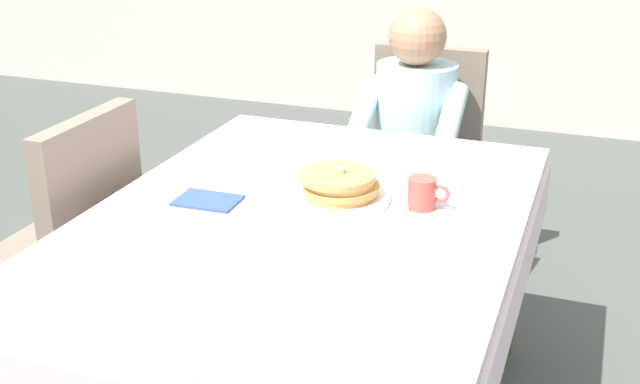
# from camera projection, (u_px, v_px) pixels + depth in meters

# --- Properties ---
(dining_table_main) EXTENTS (1.12, 1.52, 0.74)m
(dining_table_main) POSITION_uv_depth(u_px,v_px,m) (306.00, 244.00, 2.14)
(dining_table_main) COLOR silver
(dining_table_main) RESTS_ON ground
(chair_diner) EXTENTS (0.44, 0.45, 0.93)m
(chair_diner) POSITION_uv_depth(u_px,v_px,m) (420.00, 152.00, 3.19)
(chair_diner) COLOR #7A6B5B
(chair_diner) RESTS_ON ground
(diner_person) EXTENTS (0.40, 0.43, 1.12)m
(diner_person) POSITION_uv_depth(u_px,v_px,m) (412.00, 130.00, 3.00)
(diner_person) COLOR silver
(diner_person) RESTS_ON ground
(chair_left_side) EXTENTS (0.45, 0.44, 0.93)m
(chair_left_side) POSITION_uv_depth(u_px,v_px,m) (70.00, 241.00, 2.43)
(chair_left_side) COLOR #7A6B5B
(chair_left_side) RESTS_ON ground
(plate_breakfast) EXTENTS (0.28, 0.28, 0.02)m
(plate_breakfast) POSITION_uv_depth(u_px,v_px,m) (339.00, 197.00, 2.18)
(plate_breakfast) COLOR white
(plate_breakfast) RESTS_ON dining_table_main
(breakfast_stack) EXTENTS (0.22, 0.22, 0.08)m
(breakfast_stack) POSITION_uv_depth(u_px,v_px,m) (340.00, 184.00, 2.16)
(breakfast_stack) COLOR tan
(breakfast_stack) RESTS_ON plate_breakfast
(cup_coffee) EXTENTS (0.11, 0.08, 0.08)m
(cup_coffee) POSITION_uv_depth(u_px,v_px,m) (423.00, 193.00, 2.12)
(cup_coffee) COLOR #B24C42
(cup_coffee) RESTS_ON dining_table_main
(syrup_pitcher) EXTENTS (0.08, 0.08, 0.07)m
(syrup_pitcher) POSITION_uv_depth(u_px,v_px,m) (270.00, 156.00, 2.41)
(syrup_pitcher) COLOR silver
(syrup_pitcher) RESTS_ON dining_table_main
(fork_left_of_plate) EXTENTS (0.03, 0.18, 0.00)m
(fork_left_of_plate) POSITION_uv_depth(u_px,v_px,m) (272.00, 193.00, 2.23)
(fork_left_of_plate) COLOR silver
(fork_left_of_plate) RESTS_ON dining_table_main
(knife_right_of_plate) EXTENTS (0.02, 0.20, 0.00)m
(knife_right_of_plate) POSITION_uv_depth(u_px,v_px,m) (405.00, 211.00, 2.11)
(knife_right_of_plate) COLOR silver
(knife_right_of_plate) RESTS_ON dining_table_main
(spoon_near_edge) EXTENTS (0.15, 0.05, 0.00)m
(spoon_near_edge) POSITION_uv_depth(u_px,v_px,m) (310.00, 246.00, 1.91)
(spoon_near_edge) COLOR silver
(spoon_near_edge) RESTS_ON dining_table_main
(napkin_folded) EXTENTS (0.17, 0.13, 0.01)m
(napkin_folded) POSITION_uv_depth(u_px,v_px,m) (208.00, 200.00, 2.17)
(napkin_folded) COLOR #334C7F
(napkin_folded) RESTS_ON dining_table_main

